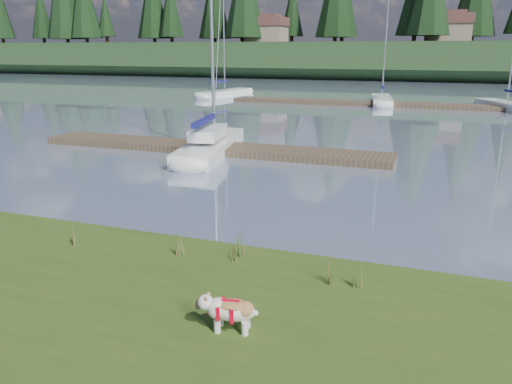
% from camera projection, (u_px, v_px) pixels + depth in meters
% --- Properties ---
extents(ground, '(200.00, 200.00, 0.00)m').
position_uv_depth(ground, '(366.00, 105.00, 39.76)').
color(ground, '#7F8FA8').
rests_on(ground, ground).
extents(bank, '(60.00, 9.00, 0.35)m').
position_uv_depth(bank, '(20.00, 352.00, 7.18)').
color(bank, '#374E18').
rests_on(bank, ground).
extents(ridge, '(200.00, 20.00, 5.00)m').
position_uv_depth(ridge, '(406.00, 61.00, 77.92)').
color(ridge, '#1C3419').
rests_on(ridge, ground).
extents(bulldog, '(0.92, 0.47, 0.54)m').
position_uv_depth(bulldog, '(230.00, 309.00, 7.34)').
color(bulldog, silver).
rests_on(bulldog, bank).
extents(sailboat_main, '(3.00, 8.07, 11.49)m').
position_uv_depth(sailboat_main, '(214.00, 141.00, 22.12)').
color(sailboat_main, white).
rests_on(sailboat_main, ground).
extents(dock_near, '(16.00, 2.00, 0.30)m').
position_uv_depth(dock_near, '(209.00, 148.00, 22.05)').
color(dock_near, '#4C3D2C').
rests_on(dock_near, ground).
extents(dock_far, '(26.00, 2.20, 0.30)m').
position_uv_depth(dock_far, '(392.00, 104.00, 39.07)').
color(dock_far, '#4C3D2C').
rests_on(dock_far, ground).
extents(sailboat_bg_0, '(3.18, 8.32, 11.82)m').
position_uv_depth(sailboat_bg_0, '(229.00, 92.00, 47.70)').
color(sailboat_bg_0, white).
rests_on(sailboat_bg_0, ground).
extents(sailboat_bg_2, '(2.53, 7.51, 11.15)m').
position_uv_depth(sailboat_bg_2, '(381.00, 99.00, 41.46)').
color(sailboat_bg_2, white).
rests_on(sailboat_bg_2, ground).
extents(sailboat_bg_3, '(4.37, 7.35, 10.96)m').
position_uv_depth(sailboat_bg_3, '(502.00, 105.00, 37.31)').
color(sailboat_bg_3, white).
rests_on(sailboat_bg_3, ground).
extents(weed_0, '(0.17, 0.14, 0.65)m').
position_uv_depth(weed_0, '(178.00, 243.00, 10.03)').
color(weed_0, '#475B23').
rests_on(weed_0, bank).
extents(weed_1, '(0.17, 0.14, 0.59)m').
position_uv_depth(weed_1, '(241.00, 244.00, 10.01)').
color(weed_1, '#475B23').
rests_on(weed_1, bank).
extents(weed_2, '(0.17, 0.14, 0.65)m').
position_uv_depth(weed_2, '(328.00, 270.00, 8.81)').
color(weed_2, '#475B23').
rests_on(weed_2, bank).
extents(weed_3, '(0.17, 0.14, 0.47)m').
position_uv_depth(weed_3, '(75.00, 236.00, 10.61)').
color(weed_3, '#475B23').
rests_on(weed_3, bank).
extents(weed_4, '(0.17, 0.14, 0.43)m').
position_uv_depth(weed_4, '(233.00, 252.00, 9.82)').
color(weed_4, '#475B23').
rests_on(weed_4, bank).
extents(weed_5, '(0.17, 0.14, 0.49)m').
position_uv_depth(weed_5, '(359.00, 276.00, 8.72)').
color(weed_5, '#475B23').
rests_on(weed_5, bank).
extents(mud_lip, '(60.00, 0.50, 0.14)m').
position_uv_depth(mud_lip, '(171.00, 248.00, 11.19)').
color(mud_lip, '#33281C').
rests_on(mud_lip, ground).
extents(conifer_1, '(4.40, 4.40, 11.30)m').
position_uv_depth(conifer_1, '(171.00, 7.00, 86.73)').
color(conifer_1, '#382619').
rests_on(conifer_1, ridge).
extents(house_0, '(6.30, 5.30, 4.65)m').
position_uv_depth(house_0, '(266.00, 29.00, 81.05)').
color(house_0, gray).
rests_on(house_0, ridge).
extents(house_1, '(6.30, 5.30, 4.65)m').
position_uv_depth(house_1, '(450.00, 27.00, 72.82)').
color(house_1, gray).
rests_on(house_1, ridge).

